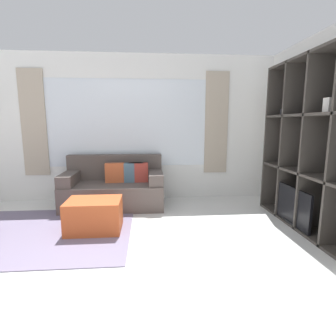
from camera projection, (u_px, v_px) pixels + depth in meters
ground_plane at (100, 331)px, 1.86m from camera, size 16.00×16.00×0.00m
wall_back at (128, 128)px, 4.93m from camera, size 6.70×0.11×2.70m
wall_right at (330, 131)px, 3.49m from camera, size 0.07×4.53×2.70m
area_rug at (43, 233)px, 3.50m from camera, size 2.33×1.87×0.01m
shelving_unit at (317, 148)px, 3.45m from camera, size 0.40×2.15×2.34m
couch_main at (115, 188)px, 4.63m from camera, size 1.71×0.86×0.88m
ottoman at (94, 215)px, 3.55m from camera, size 0.72×0.53×0.44m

